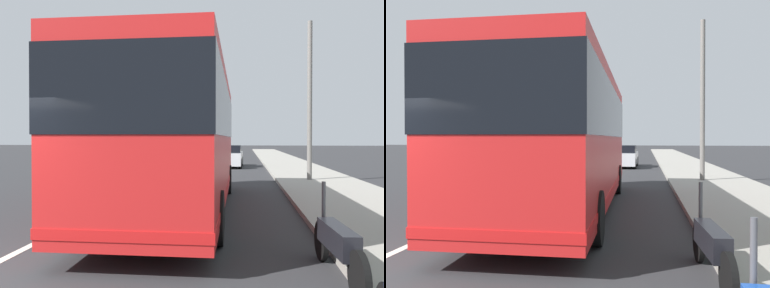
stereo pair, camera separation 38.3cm
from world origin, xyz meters
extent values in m
cube|color=#9E998E|center=(10.00, -7.02, 0.07)|extent=(110.00, 3.60, 0.14)
cube|color=silver|center=(10.00, 0.00, 0.00)|extent=(110.00, 0.16, 0.01)
cube|color=red|center=(6.09, -2.09, 1.97)|extent=(10.96, 2.67, 3.25)
cube|color=black|center=(6.09, -2.09, 2.63)|extent=(11.00, 2.72, 1.29)
cube|color=red|center=(6.09, -2.09, 0.60)|extent=(10.99, 2.71, 0.16)
cylinder|color=black|center=(9.57, -0.88, 0.50)|extent=(1.00, 0.31, 1.00)
cylinder|color=black|center=(9.60, -3.22, 0.50)|extent=(1.00, 0.31, 1.00)
cylinder|color=black|center=(2.58, -0.96, 0.50)|extent=(1.00, 0.31, 1.00)
cylinder|color=black|center=(2.61, -3.30, 0.50)|extent=(1.00, 0.31, 1.00)
cylinder|color=#4C4C51|center=(-1.09, -5.09, 0.93)|extent=(0.06, 0.06, 0.70)
cylinder|color=black|center=(1.94, -5.04, 0.31)|extent=(0.63, 0.12, 0.63)
cylinder|color=black|center=(0.22, -5.15, 0.31)|extent=(0.63, 0.12, 0.63)
cube|color=black|center=(1.08, -5.09, 0.56)|extent=(1.31, 0.32, 0.33)
cylinder|color=#4C4C51|center=(1.81, -5.04, 0.91)|extent=(0.06, 0.06, 0.70)
cube|color=gold|center=(33.16, 2.87, 0.55)|extent=(4.41, 1.93, 0.75)
cube|color=black|center=(33.38, 2.86, 1.18)|extent=(2.36, 1.69, 0.50)
cylinder|color=black|center=(31.70, 2.16, 0.32)|extent=(0.65, 0.25, 0.64)
cylinder|color=black|center=(31.77, 3.72, 0.32)|extent=(0.65, 0.25, 0.64)
cylinder|color=black|center=(34.55, 2.02, 0.32)|extent=(0.65, 0.25, 0.64)
cylinder|color=black|center=(34.63, 3.58, 0.32)|extent=(0.65, 0.25, 0.64)
cube|color=silver|center=(23.03, -2.76, 0.58)|extent=(4.58, 1.91, 0.80)
cube|color=black|center=(22.86, -2.76, 1.23)|extent=(2.09, 1.71, 0.50)
cylinder|color=black|center=(24.55, -1.97, 0.32)|extent=(0.64, 0.23, 0.64)
cylinder|color=black|center=(24.51, -3.62, 0.32)|extent=(0.64, 0.23, 0.64)
cylinder|color=black|center=(21.55, -1.90, 0.32)|extent=(0.64, 0.23, 0.64)
cylinder|color=black|center=(21.52, -3.55, 0.32)|extent=(0.64, 0.23, 0.64)
cube|color=silver|center=(42.09, 1.60, 0.54)|extent=(4.04, 1.81, 0.72)
cube|color=black|center=(42.19, 1.60, 1.13)|extent=(2.14, 1.63, 0.47)
cylinder|color=black|center=(40.79, 0.79, 0.32)|extent=(0.65, 0.24, 0.64)
cylinder|color=black|center=(40.75, 2.34, 0.32)|extent=(0.65, 0.24, 0.64)
cylinder|color=black|center=(43.43, 0.86, 0.32)|extent=(0.65, 0.24, 0.64)
cylinder|color=black|center=(43.39, 2.40, 0.32)|extent=(0.65, 0.24, 0.64)
cylinder|color=slate|center=(13.54, -6.65, 3.53)|extent=(0.21, 0.21, 7.06)
camera|label=1|loc=(-4.68, -3.82, 1.93)|focal=37.95mm
camera|label=2|loc=(-4.63, -4.20, 1.93)|focal=37.95mm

